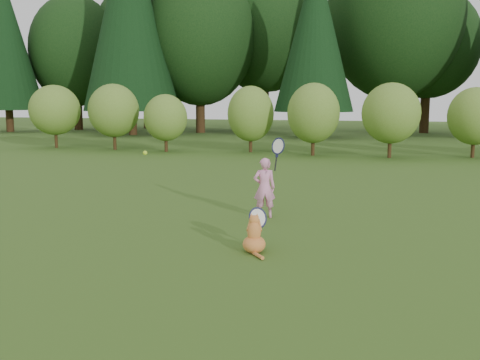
% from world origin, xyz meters
% --- Properties ---
extents(ground, '(100.00, 100.00, 0.00)m').
position_xyz_m(ground, '(0.00, 0.00, 0.00)').
color(ground, '#264B15').
rests_on(ground, ground).
extents(shrub_row, '(28.00, 3.00, 2.80)m').
position_xyz_m(shrub_row, '(0.00, 13.00, 1.40)').
color(shrub_row, '#5C7925').
rests_on(shrub_row, ground).
extents(woodland_backdrop, '(48.00, 10.00, 15.00)m').
position_xyz_m(woodland_backdrop, '(0.00, 23.00, 7.50)').
color(woodland_backdrop, black).
rests_on(woodland_backdrop, ground).
extents(child, '(0.65, 0.45, 1.64)m').
position_xyz_m(child, '(0.62, 0.98, 0.58)').
color(child, pink).
rests_on(child, ground).
extents(cat, '(0.47, 0.83, 0.73)m').
position_xyz_m(cat, '(1.00, -1.25, 0.28)').
color(cat, orange).
rests_on(cat, ground).
extents(tennis_ball, '(0.07, 0.07, 0.07)m').
position_xyz_m(tennis_ball, '(-1.16, -0.23, 1.25)').
color(tennis_ball, '#AFE31A').
rests_on(tennis_ball, ground).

